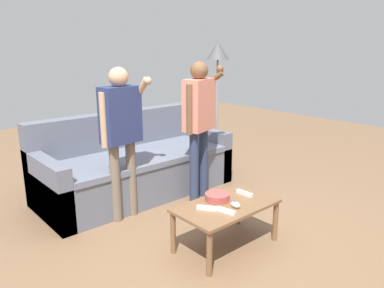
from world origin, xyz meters
The scene contains 11 objects.
ground_plane centered at (0.00, 0.00, 0.00)m, with size 12.00×12.00×0.00m, color brown.
couch centered at (0.18, 1.42, 0.31)m, with size 2.17×0.94×0.90m.
coffee_table centered at (0.09, -0.12, 0.33)m, with size 0.86×0.49×0.38m.
snack_bowl centered at (0.09, -0.01, 0.41)m, with size 0.21×0.21×0.06m, color #B24C47.
game_remote_nunchuk centered at (0.10, -0.21, 0.41)m, with size 0.06×0.09×0.05m.
floor_lamp centered at (1.45, 1.36, 1.42)m, with size 0.29×0.29×1.70m.
player_right centered at (0.61, 0.79, 0.94)m, with size 0.47×0.30×1.49m.
player_left centered at (-0.26, 0.92, 0.92)m, with size 0.45×0.32×1.46m.
game_remote_wand_near centered at (-0.03, -0.23, 0.40)m, with size 0.07×0.17×0.03m.
game_remote_wand_far centered at (0.35, -0.09, 0.40)m, with size 0.04×0.16×0.03m.
game_remote_wand_spare centered at (-0.11, -0.09, 0.40)m, with size 0.12×0.15×0.03m.
Camera 1 is at (-1.99, -2.05, 1.64)m, focal length 34.69 mm.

